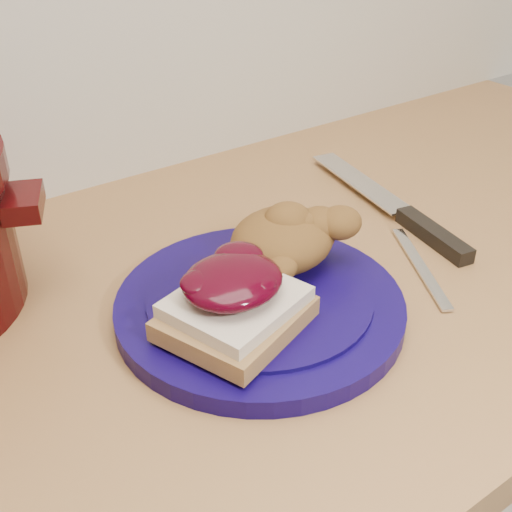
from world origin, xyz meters
TOP-DOWN VIEW (x-y plane):
  - plate at (0.01, 1.45)m, footprint 0.33×0.33m
  - sandwich at (-0.03, 1.43)m, footprint 0.14×0.13m
  - stuffing_mound at (0.06, 1.48)m, footprint 0.13×0.12m
  - chef_knife at (0.25, 1.49)m, footprint 0.08×0.30m
  - butter_knife at (0.19, 1.42)m, footprint 0.08×0.14m

SIDE VIEW (x-z plane):
  - butter_knife at x=0.19m, z-range 0.90..0.90m
  - chef_knife at x=0.25m, z-range 0.90..0.92m
  - plate at x=0.01m, z-range 0.90..0.92m
  - sandwich at x=-0.03m, z-range 0.92..0.98m
  - stuffing_mound at x=0.06m, z-range 0.92..0.98m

